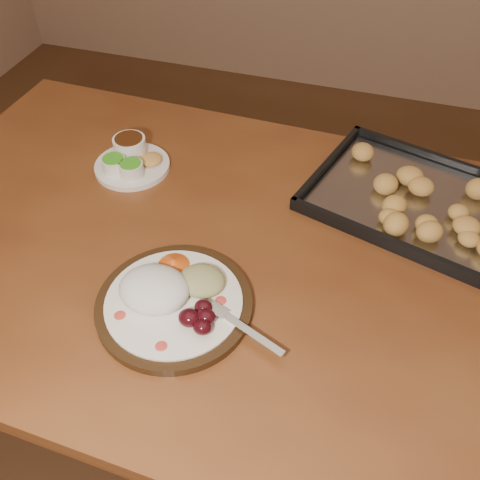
% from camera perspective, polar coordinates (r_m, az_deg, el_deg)
% --- Properties ---
extents(ground, '(4.00, 4.00, 0.00)m').
position_cam_1_polar(ground, '(1.66, 3.22, -19.38)').
color(ground, '#55311D').
rests_on(ground, ground).
extents(dining_table, '(1.53, 0.95, 0.75)m').
position_cam_1_polar(dining_table, '(1.11, 0.25, -4.59)').
color(dining_table, brown).
rests_on(dining_table, ground).
extents(dinner_plate, '(0.35, 0.27, 0.06)m').
position_cam_1_polar(dinner_plate, '(0.94, -7.26, -6.10)').
color(dinner_plate, black).
rests_on(dinner_plate, dining_table).
extents(condiment_saucer, '(0.17, 0.17, 0.06)m').
position_cam_1_polar(condiment_saucer, '(1.25, -11.61, 8.37)').
color(condiment_saucer, white).
rests_on(condiment_saucer, dining_table).
extents(baking_tray, '(0.51, 0.43, 0.05)m').
position_cam_1_polar(baking_tray, '(1.19, 18.56, 4.15)').
color(baking_tray, black).
rests_on(baking_tray, dining_table).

